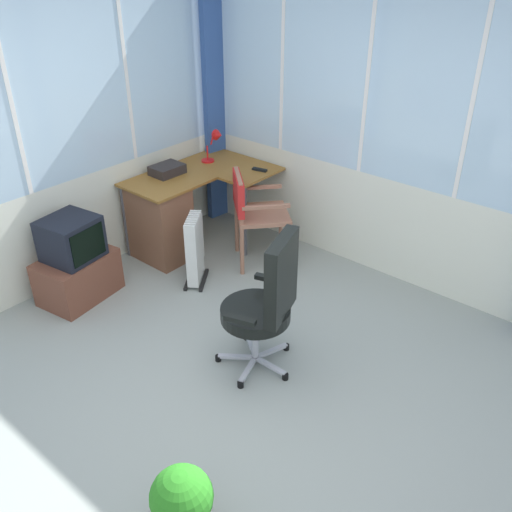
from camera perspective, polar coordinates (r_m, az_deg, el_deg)
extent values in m
cube|color=gray|center=(3.94, -2.19, -15.36)|extent=(5.34, 5.46, 0.06)
cube|color=silver|center=(5.16, -21.20, 1.35)|extent=(4.34, 0.06, 0.93)
cube|color=silver|center=(4.72, -24.18, 15.19)|extent=(4.25, 0.06, 1.66)
cube|color=white|center=(4.72, -24.18, 15.19)|extent=(0.04, 0.07, 1.66)
cube|color=white|center=(5.27, -13.43, 18.29)|extent=(0.04, 0.07, 1.66)
cube|color=silver|center=(5.16, 14.38, 2.54)|extent=(0.06, 4.46, 0.93)
cube|color=silver|center=(4.72, 16.44, 16.54)|extent=(0.06, 4.37, 1.66)
cube|color=white|center=(4.56, 21.60, 15.23)|extent=(0.07, 0.04, 1.66)
cube|color=white|center=(4.92, 11.58, 17.65)|extent=(0.07, 0.04, 1.66)
cube|color=white|center=(5.40, 2.94, 19.28)|extent=(0.07, 0.04, 1.66)
cube|color=#345595|center=(5.90, -4.31, 15.99)|extent=(0.25, 0.10, 2.67)
cube|color=#8D5E27|center=(5.53, -6.73, 8.51)|extent=(1.36, 0.61, 0.02)
cube|color=#8D5E27|center=(5.47, -0.38, 8.46)|extent=(0.61, 0.34, 0.02)
cube|color=brown|center=(5.42, -9.91, 3.31)|extent=(0.40, 0.57, 0.73)
cylinder|color=#4C4C51|center=(5.37, -1.17, 3.55)|extent=(0.04, 0.04, 0.74)
cylinder|color=#4C4C51|center=(5.51, -13.19, 3.45)|extent=(0.04, 0.04, 0.74)
cylinder|color=red|center=(5.76, -4.96, 9.72)|extent=(0.13, 0.13, 0.02)
cylinder|color=red|center=(5.73, -5.00, 10.48)|extent=(0.02, 0.02, 0.15)
cylinder|color=red|center=(5.69, -4.48, 11.94)|extent=(0.02, 0.07, 0.14)
cone|color=red|center=(5.69, -3.84, 12.26)|extent=(0.12, 0.12, 0.12)
cube|color=black|center=(5.50, 0.37, 8.84)|extent=(0.08, 0.16, 0.02)
cube|color=#2A2423|center=(5.47, -9.09, 8.73)|extent=(0.30, 0.24, 0.09)
cylinder|color=#9B664E|center=(5.18, 3.40, 0.79)|extent=(0.04, 0.04, 0.48)
cylinder|color=#9B664E|center=(5.56, 2.55, 3.01)|extent=(0.04, 0.04, 0.48)
cylinder|color=#9B664E|center=(5.12, -1.44, 0.46)|extent=(0.04, 0.04, 0.48)
cylinder|color=#9B664E|center=(5.50, -1.97, 2.73)|extent=(0.04, 0.04, 0.48)
cube|color=#9B664E|center=(5.22, 0.65, 4.29)|extent=(0.68, 0.68, 0.04)
cube|color=#9B664E|center=(5.10, -1.79, 6.28)|extent=(0.31, 0.35, 0.38)
cube|color=red|center=(5.09, -1.79, 6.47)|extent=(0.35, 0.38, 0.32)
cube|color=#9B664E|center=(4.94, 1.04, 5.05)|extent=(0.35, 0.32, 0.03)
cube|color=#9B664E|center=(5.34, 0.32, 7.05)|extent=(0.35, 0.32, 0.03)
cube|color=#B7B7BF|center=(4.11, -0.81, -11.54)|extent=(0.28, 0.12, 0.02)
cylinder|color=black|center=(4.03, -1.59, -13.01)|extent=(0.05, 0.05, 0.05)
cube|color=#B7B7BF|center=(4.14, 1.45, -11.18)|extent=(0.04, 0.28, 0.02)
cylinder|color=black|center=(4.09, 3.01, -12.23)|extent=(0.05, 0.05, 0.05)
cube|color=#B7B7BF|center=(4.27, 1.56, -9.71)|extent=(0.28, 0.12, 0.02)
cylinder|color=black|center=(4.34, 3.12, -9.29)|extent=(0.05, 0.05, 0.05)
cube|color=#B7B7BF|center=(4.31, -0.51, -9.19)|extent=(0.19, 0.25, 0.02)
cylinder|color=black|center=(4.43, -0.93, -8.29)|extent=(0.05, 0.05, 0.05)
cube|color=#B7B7BF|center=(4.22, -1.98, -10.27)|extent=(0.19, 0.25, 0.02)
cylinder|color=black|center=(4.25, -3.89, -10.39)|extent=(0.05, 0.05, 0.05)
cylinder|color=#B7B7BF|center=(4.09, -0.06, -8.33)|extent=(0.05, 0.05, 0.35)
cylinder|color=black|center=(3.95, -0.06, -5.88)|extent=(0.50, 0.50, 0.09)
cube|color=black|center=(3.71, 2.63, -2.27)|extent=(0.43, 0.22, 0.59)
cube|color=black|center=(4.09, 1.37, -2.33)|extent=(0.12, 0.22, 0.04)
cube|color=black|center=(3.68, -1.66, -6.55)|extent=(0.12, 0.22, 0.04)
cube|color=brown|center=(5.06, -17.76, -2.05)|extent=(0.70, 0.53, 0.40)
cube|color=black|center=(4.88, -18.45, 1.70)|extent=(0.48, 0.46, 0.36)
cube|color=black|center=(4.74, -16.82, 1.10)|extent=(0.34, 0.06, 0.28)
cube|color=#262628|center=(5.03, -16.99, 0.93)|extent=(0.29, 0.26, 0.07)
cube|color=silver|center=(4.86, -6.65, -0.14)|extent=(0.07, 0.09, 0.62)
cube|color=silver|center=(4.90, -6.56, 0.11)|extent=(0.07, 0.09, 0.62)
cube|color=silver|center=(4.93, -6.46, 0.36)|extent=(0.07, 0.09, 0.62)
cube|color=silver|center=(4.97, -6.37, 0.60)|extent=(0.07, 0.09, 0.62)
cube|color=silver|center=(5.00, -6.28, 0.84)|extent=(0.07, 0.09, 0.62)
cube|color=silver|center=(5.04, -6.19, 1.07)|extent=(0.07, 0.09, 0.62)
cube|color=silver|center=(5.07, -6.10, 1.30)|extent=(0.07, 0.09, 0.62)
cube|color=silver|center=(5.11, -6.01, 1.53)|extent=(0.07, 0.09, 0.62)
cube|color=black|center=(5.14, -5.36, -2.47)|extent=(0.31, 0.23, 0.03)
cube|color=black|center=(5.17, -6.89, -2.38)|extent=(0.31, 0.23, 0.03)
cube|color=silver|center=(5.13, -5.95, 2.05)|extent=(0.09, 0.10, 0.43)
sphere|color=#287D1E|center=(3.15, -7.64, -23.28)|extent=(0.34, 0.34, 0.34)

